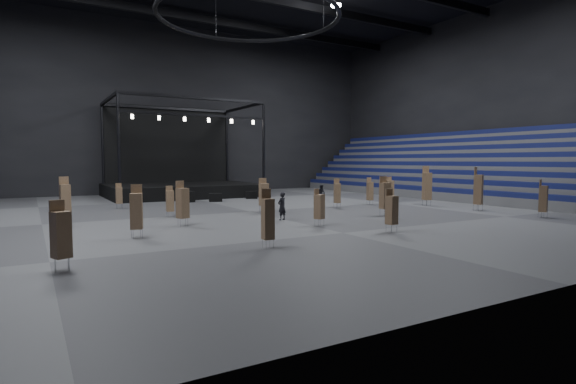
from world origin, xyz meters
TOP-DOWN VIEW (x-y plane):
  - floor at (0.00, 0.00)m, footprint 50.00×50.00m
  - wall_back at (0.00, 21.00)m, footprint 50.00×0.20m
  - wall_right at (25.00, 0.00)m, footprint 0.20×42.00m
  - bleachers_right at (22.94, 0.00)m, footprint 7.20×40.00m
  - stage at (0.00, 16.24)m, footprint 14.00×10.00m
  - truss_ring at (-0.00, 0.00)m, footprint 12.30×12.30m
  - flight_case_left at (-1.73, 8.83)m, footprint 1.49×0.97m
  - flight_case_mid at (0.63, 8.17)m, footprint 1.18×0.81m
  - flight_case_right at (4.59, 9.43)m, footprint 1.15×0.84m
  - chair_stack_0 at (13.99, -7.41)m, footprint 0.70×0.70m
  - chair_stack_1 at (13.54, -3.19)m, footprint 0.69×0.69m
  - chair_stack_2 at (13.19, 0.51)m, footprint 0.60×0.60m
  - chair_stack_3 at (-11.35, -0.61)m, footprint 0.56×0.56m
  - chair_stack_4 at (5.09, 8.01)m, footprint 0.43×0.43m
  - chair_stack_5 at (-4.84, -11.99)m, footprint 0.45×0.45m
  - chair_stack_6 at (-8.90, -7.05)m, footprint 0.64×0.64m
  - chair_stack_7 at (-7.40, 6.56)m, footprint 0.45×0.45m
  - chair_stack_8 at (-6.01, -4.40)m, footprint 0.66×0.66m
  - chair_stack_9 at (0.68, -0.76)m, footprint 0.60×0.60m
  - chair_stack_10 at (2.23, -11.44)m, footprint 0.49×0.49m
  - chair_stack_11 at (0.38, -7.89)m, footprint 0.58×0.58m
  - chair_stack_12 at (6.37, -6.39)m, footprint 0.60×0.60m
  - chair_stack_13 at (10.36, -0.26)m, footprint 0.48×0.48m
  - chair_stack_14 at (-12.20, -11.99)m, footprint 0.64×0.64m
  - chair_stack_15 at (-5.55, -0.28)m, footprint 0.47×0.47m
  - chair_stack_16 at (14.00, -11.97)m, footprint 0.57×0.57m
  - chair_stack_17 at (6.66, -0.93)m, footprint 0.56×0.56m
  - man_center at (-0.24, -4.91)m, footprint 0.70×0.58m
  - crew_member at (8.16, 3.34)m, footprint 0.67×0.80m

SIDE VIEW (x-z plane):
  - floor at x=0.00m, z-range 0.00..0.00m
  - flight_case_right at x=4.59m, z-range 0.00..0.69m
  - flight_case_mid at x=0.63m, z-range 0.00..0.72m
  - flight_case_left at x=-1.73m, z-range 0.00..0.91m
  - crew_member at x=8.16m, z-range 0.00..1.47m
  - man_center at x=-0.24m, z-range 0.00..1.64m
  - chair_stack_4 at x=5.09m, z-range 0.07..1.87m
  - chair_stack_7 at x=-7.40m, z-range 0.07..1.91m
  - chair_stack_15 at x=-5.55m, z-range 0.06..2.00m
  - chair_stack_11 at x=0.38m, z-range 0.06..2.04m
  - chair_stack_13 at x=10.36m, z-range 0.03..2.19m
  - chair_stack_10 at x=2.23m, z-range 0.06..2.16m
  - chair_stack_17 at x=6.66m, z-range 0.04..2.20m
  - chair_stack_2 at x=13.19m, z-range 0.08..2.22m
  - chair_stack_14 at x=-12.20m, z-range 0.06..2.30m
  - chair_stack_16 at x=14.00m, z-range 0.03..2.37m
  - chair_stack_5 at x=-4.84m, z-range 0.02..2.39m
  - chair_stack_9 at x=0.68m, z-range 0.09..2.39m
  - chair_stack_6 at x=-8.90m, z-range 0.06..2.47m
  - chair_stack_8 at x=-6.01m, z-range 0.06..2.47m
  - chair_stack_12 at x=6.37m, z-range 0.07..2.57m
  - chair_stack_3 at x=-11.35m, z-range 0.04..2.65m
  - stage at x=0.00m, z-range -3.15..6.05m
  - chair_stack_0 at x=13.99m, z-range 0.02..3.05m
  - chair_stack_1 at x=13.54m, z-range 0.02..3.10m
  - bleachers_right at x=22.94m, z-range -1.47..4.93m
  - wall_back at x=0.00m, z-range 0.00..18.00m
  - wall_right at x=25.00m, z-range 0.00..18.00m
  - truss_ring at x=0.00m, z-range 10.43..15.58m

